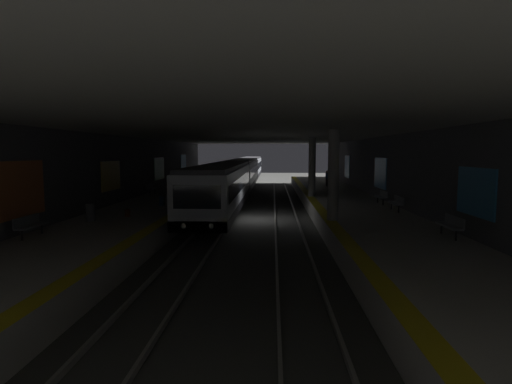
% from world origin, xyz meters
% --- Properties ---
extents(ground_plane, '(120.00, 120.00, 0.00)m').
position_xyz_m(ground_plane, '(0.00, 0.00, 0.00)').
color(ground_plane, '#42423F').
extents(track_left, '(60.00, 1.53, 0.16)m').
position_xyz_m(track_left, '(0.00, -2.20, 0.08)').
color(track_left, gray).
rests_on(track_left, ground).
extents(track_right, '(60.00, 1.53, 0.16)m').
position_xyz_m(track_right, '(0.00, 2.20, 0.08)').
color(track_right, gray).
rests_on(track_right, ground).
extents(platform_left, '(60.00, 5.30, 1.06)m').
position_xyz_m(platform_left, '(0.00, -6.55, 0.53)').
color(platform_left, beige).
rests_on(platform_left, ground).
extents(platform_right, '(60.00, 5.30, 1.06)m').
position_xyz_m(platform_right, '(0.00, 6.55, 0.53)').
color(platform_right, beige).
rests_on(platform_right, ground).
extents(wall_left, '(60.00, 0.56, 5.60)m').
position_xyz_m(wall_left, '(0.02, -9.45, 2.80)').
color(wall_left, '#56565B').
rests_on(wall_left, ground).
extents(wall_right, '(60.00, 0.56, 5.60)m').
position_xyz_m(wall_right, '(0.04, 9.45, 2.80)').
color(wall_right, '#56565B').
rests_on(wall_right, ground).
extents(ceiling_slab, '(60.00, 19.40, 0.40)m').
position_xyz_m(ceiling_slab, '(0.00, 0.00, 5.80)').
color(ceiling_slab, '#ADAAA3').
rests_on(ceiling_slab, wall_left).
extents(pillar_near, '(0.56, 0.56, 4.55)m').
position_xyz_m(pillar_near, '(-6.04, -4.35, 3.33)').
color(pillar_near, gray).
rests_on(pillar_near, platform_left).
extents(pillar_far, '(0.56, 0.56, 4.55)m').
position_xyz_m(pillar_far, '(4.97, -4.35, 3.33)').
color(pillar_far, gray).
rests_on(pillar_far, platform_left).
extents(metro_train, '(54.71, 2.83, 3.49)m').
position_xyz_m(metro_train, '(19.34, 2.20, 2.02)').
color(metro_train, '#B7BCC6').
rests_on(metro_train, track_right).
extents(bench_left_near, '(1.70, 0.47, 0.86)m').
position_xyz_m(bench_left_near, '(-9.98, -8.53, 1.57)').
color(bench_left_near, '#262628').
rests_on(bench_left_near, platform_left).
extents(bench_left_mid, '(1.70, 0.47, 0.86)m').
position_xyz_m(bench_left_mid, '(-2.79, -8.53, 1.57)').
color(bench_left_mid, '#262628').
rests_on(bench_left_mid, platform_left).
extents(bench_left_far, '(1.70, 0.47, 0.86)m').
position_xyz_m(bench_left_far, '(0.45, -8.53, 1.57)').
color(bench_left_far, '#262628').
rests_on(bench_left_far, platform_left).
extents(bench_right_mid, '(1.70, 0.47, 0.86)m').
position_xyz_m(bench_right_mid, '(-10.69, 8.53, 1.57)').
color(bench_right_mid, '#262628').
rests_on(bench_right_mid, platform_right).
extents(bench_right_far, '(1.70, 0.47, 0.86)m').
position_xyz_m(bench_right_far, '(5.75, 8.53, 1.57)').
color(bench_right_far, '#262628').
rests_on(bench_right_far, platform_right).
extents(person_waiting_near, '(0.60, 0.22, 1.55)m').
position_xyz_m(person_waiting_near, '(14.50, -6.76, 1.88)').
color(person_waiting_near, '#333333').
rests_on(person_waiting_near, platform_left).
extents(person_walking_mid, '(0.60, 0.22, 1.58)m').
position_xyz_m(person_walking_mid, '(10.64, 7.54, 1.90)').
color(person_walking_mid, '#252525').
rests_on(person_walking_mid, platform_right).
extents(suitcase_rolling, '(0.34, 0.27, 0.92)m').
position_xyz_m(suitcase_rolling, '(-0.93, 5.82, 1.36)').
color(suitcase_rolling, navy).
rests_on(suitcase_rolling, platform_right).
extents(backpack_on_floor, '(0.30, 0.20, 0.40)m').
position_xyz_m(backpack_on_floor, '(-5.46, 6.42, 1.25)').
color(backpack_on_floor, maroon).
rests_on(backpack_on_floor, platform_right).
extents(trash_bin, '(0.44, 0.44, 0.85)m').
position_xyz_m(trash_bin, '(-6.82, 7.80, 1.48)').
color(trash_bin, '#595B5E').
rests_on(trash_bin, platform_right).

